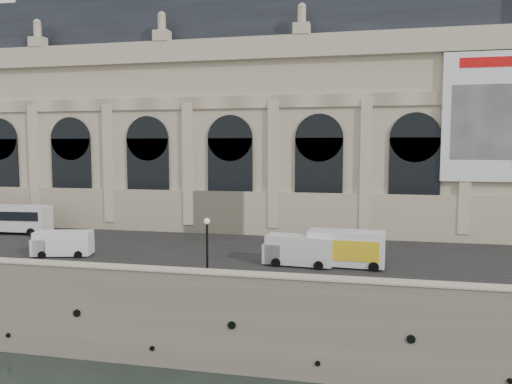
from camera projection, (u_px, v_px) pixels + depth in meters
The scene contains 10 objects.
ground at pixel (205, 372), 35.56m from camera, with size 260.00×260.00×0.00m, color black.
quay at pixel (283, 241), 69.36m from camera, with size 160.00×70.00×6.00m, color gray.
street at pixel (249, 249), 48.64m from camera, with size 160.00×24.00×0.06m, color #2D2D2D.
parapet at pixel (207, 279), 35.55m from camera, with size 160.00×1.40×1.21m.
museum at pixel (233, 118), 65.08m from camera, with size 69.00×18.70×29.10m.
bus_left at pixel (2, 218), 57.47m from camera, with size 11.42×3.29×3.32m.
van_b at pixel (60, 244), 45.58m from camera, with size 5.53×3.14×2.32m.
van_c at pixel (296, 250), 42.01m from camera, with size 5.98×2.81×2.59m.
box_truck at pixel (341, 249), 41.65m from camera, with size 7.65×3.04×3.03m.
lamp_right at pixel (207, 249), 37.64m from camera, with size 0.48×0.48×4.68m.
Camera 1 is at (10.79, -32.72, 16.00)m, focal length 35.00 mm.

